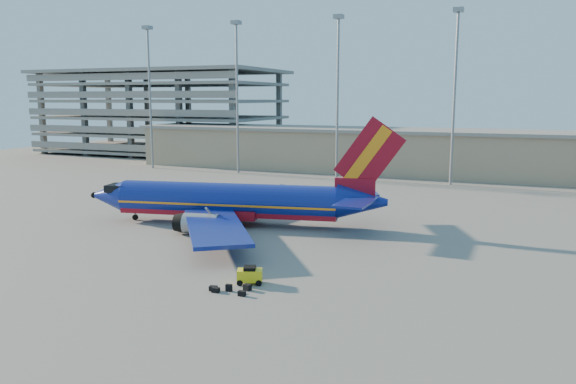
{
  "coord_description": "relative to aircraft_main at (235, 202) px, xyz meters",
  "views": [
    {
      "loc": [
        25.37,
        -50.46,
        14.36
      ],
      "look_at": [
        1.75,
        6.68,
        4.0
      ],
      "focal_mm": 35.0,
      "sensor_mm": 36.0,
      "label": 1
    }
  ],
  "objects": [
    {
      "name": "light_mast_row",
      "position": [
        9.29,
        40.5,
        14.88
      ],
      "size": [
        101.6,
        1.6,
        28.65
      ],
      "color": "gray",
      "rests_on": "ground"
    },
    {
      "name": "luggage_pile",
      "position": [
        10.25,
        -20.38,
        -2.46
      ],
      "size": [
        3.15,
        1.77,
        0.55
      ],
      "color": "black",
      "rests_on": "ground"
    },
    {
      "name": "terminal_building",
      "position": [
        14.29,
        52.5,
        1.65
      ],
      "size": [
        122.0,
        16.0,
        8.5
      ],
      "color": "gray",
      "rests_on": "ground"
    },
    {
      "name": "parking_garage",
      "position": [
        -57.71,
        68.55,
        9.06
      ],
      "size": [
        62.0,
        32.0,
        21.4
      ],
      "color": "slate",
      "rests_on": "ground"
    },
    {
      "name": "aircraft_main",
      "position": [
        0.0,
        0.0,
        0.0
      ],
      "size": [
        36.56,
        34.83,
        12.49
      ],
      "rotation": [
        0.0,
        0.0,
        0.2
      ],
      "color": "navy",
      "rests_on": "ground"
    },
    {
      "name": "baggage_tug",
      "position": [
        10.8,
        -18.16,
        -1.94
      ],
      "size": [
        2.25,
        1.82,
        1.4
      ],
      "rotation": [
        0.0,
        0.0,
        0.38
      ],
      "color": "yellow",
      "rests_on": "ground"
    },
    {
      "name": "ground",
      "position": [
        4.29,
        -5.5,
        -2.67
      ],
      "size": [
        220.0,
        220.0,
        0.0
      ],
      "primitive_type": "plane",
      "color": "slate",
      "rests_on": "ground"
    }
  ]
}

